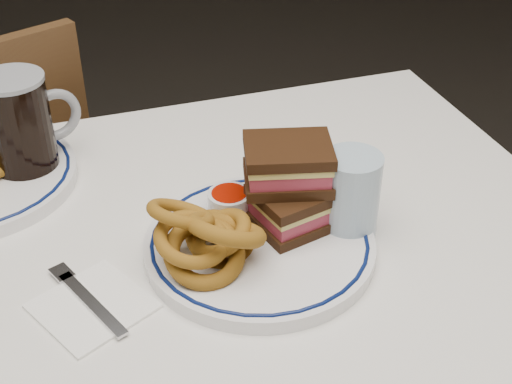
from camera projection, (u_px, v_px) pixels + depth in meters
name	position (u px, v px, depth m)	size (l,w,h in m)	color
dining_table	(129.00, 342.00, 0.93)	(1.27, 0.87, 0.75)	white
main_plate	(260.00, 245.00, 0.91)	(0.30, 0.30, 0.02)	white
reuben_sandwich	(293.00, 185.00, 0.91)	(0.14, 0.12, 0.11)	black
onion_rings_main	(209.00, 236.00, 0.86)	(0.15, 0.13, 0.12)	brown
ketchup_ramekin	(229.00, 202.00, 0.94)	(0.06, 0.06, 0.03)	silver
beer_mug	(21.00, 127.00, 1.02)	(0.14, 0.10, 0.16)	black
water_glass	(350.00, 197.00, 0.91)	(0.08, 0.08, 0.12)	#A0B9CE
napkin_fork	(91.00, 304.00, 0.83)	(0.16, 0.16, 0.01)	white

